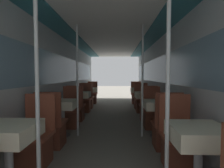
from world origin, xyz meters
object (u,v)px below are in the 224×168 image
object	(u,v)px
chair_left_far_0	(35,144)
support_pole_left_1	(77,81)
dining_table_right_2	(144,96)
chair_right_far_3	(136,97)
dining_table_right_1	(158,106)
chair_left_near_2	(76,110)
chair_left_far_3	(92,97)
support_pole_right_0	(168,87)
chair_right_far_2	(142,104)
dining_table_left_2	(81,96)
chair_right_far_0	(178,146)
dining_table_left_1	(62,106)
dining_table_right_0	(199,138)
chair_left_far_2	(84,103)
support_pole_right_1	(142,81)
chair_left_far_1	(70,115)
chair_right_near_1	(166,132)
chair_right_far_1	(152,116)
dining_table_left_3	(90,91)
chair_left_near_1	(52,130)
chair_right_near_2	(148,111)
dining_table_right_3	(138,91)
dining_table_left_0	(8,135)
support_pole_left_0	(37,87)
chair_right_near_3	(139,101)

from	to	relation	value
chair_left_far_0	support_pole_left_1	world-z (taller)	support_pole_left_1
dining_table_right_2	chair_right_far_3	distance (m)	2.44
dining_table_right_1	support_pole_left_1	bearing A→B (deg)	180.00
chair_left_near_2	chair_right_far_3	world-z (taller)	same
chair_left_far_3	support_pole_right_0	bearing A→B (deg)	105.41
chair_right_far_2	chair_left_far_3	bearing A→B (deg)	-42.40
dining_table_left_2	support_pole_right_0	bearing A→B (deg)	-65.35
chair_left_far_3	chair_right_far_0	world-z (taller)	same
dining_table_left_1	dining_table_right_0	world-z (taller)	same
chair_left_far_2	support_pole_right_1	bearing A→B (deg)	124.62
chair_left_far_1	chair_right_near_1	bearing A→B (deg)	148.97
chair_right_far_1	chair_left_far_1	bearing A→B (deg)	0.00
chair_left_far_0	dining_table_left_3	xyz separation A→B (m)	(-0.00, 4.85, 0.33)
chair_left_near_1	chair_right_near_2	distance (m)	2.69
dining_table_right_3	chair_right_far_3	size ratio (longest dim) A/B	0.75
support_pole_left_1	support_pole_right_0	size ratio (longest dim) A/B	1.00
chair_right_far_1	support_pole_right_1	world-z (taller)	support_pole_right_1
dining_table_left_0	dining_table_right_0	size ratio (longest dim) A/B	1.00
chair_right_near_2	chair_right_far_0	bearing A→B (deg)	-90.00
support_pole_left_1	dining_table_left_3	size ratio (longest dim) A/B	3.06
dining_table_right_0	dining_table_left_0	bearing A→B (deg)	180.00
chair_left_near_1	chair_right_far_1	xyz separation A→B (m)	(1.99, 1.20, 0.00)
dining_table_left_1	support_pole_right_1	bearing A→B (deg)	0.00
chair_left_far_1	dining_table_right_1	size ratio (longest dim) A/B	1.33
dining_table_left_1	chair_left_far_3	bearing A→B (deg)	90.00
chair_left_far_2	dining_table_right_3	world-z (taller)	chair_left_far_2
support_pole_left_0	dining_table_left_1	bearing A→B (deg)	100.05
support_pole_left_1	chair_right_near_3	world-z (taller)	support_pole_left_1
chair_left_near_2	chair_right_near_2	distance (m)	1.99
dining_table_left_1	dining_table_right_0	bearing A→B (deg)	-42.40
chair_right_far_1	chair_right_far_3	world-z (taller)	same
dining_table_right_3	dining_table_left_2	bearing A→B (deg)	-137.60
chair_left_far_3	chair_right_far_2	distance (m)	2.69
chair_left_far_2	chair_left_far_3	distance (m)	1.82
dining_table_right_0	chair_right_near_2	distance (m)	3.05
support_pole_left_1	dining_table_right_1	world-z (taller)	support_pole_left_1
dining_table_right_1	chair_left_near_2	bearing A→B (deg)	148.52
chair_right_far_3	support_pole_right_1	bearing A→B (deg)	85.65
chair_left_far_0	dining_table_left_1	bearing A→B (deg)	-90.00
dining_table_left_0	dining_table_left_2	xyz separation A→B (m)	(0.00, 3.63, 0.00)
chair_left_far_0	dining_table_right_3	distance (m)	5.25
dining_table_right_2	chair_left_near_2	bearing A→B (deg)	-163.26
chair_left_near_1	chair_right_near_3	world-z (taller)	same
dining_table_right_2	chair_right_near_2	xyz separation A→B (m)	(-0.00, -0.60, -0.33)
dining_table_left_1	dining_table_left_2	size ratio (longest dim) A/B	1.00
chair_right_near_2	dining_table_right_0	bearing A→B (deg)	-90.00
chair_right_far_2	chair_right_near_1	bearing A→B (deg)	90.00
chair_left_far_1	chair_left_far_3	bearing A→B (deg)	-90.00
chair_right_far_1	chair_right_far_2	bearing A→B (deg)	-90.00
support_pole_right_0	chair_right_near_1	size ratio (longest dim) A/B	2.31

